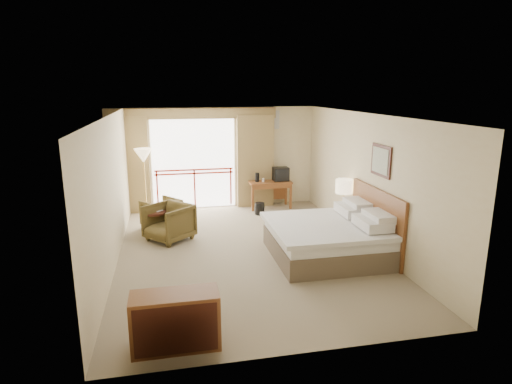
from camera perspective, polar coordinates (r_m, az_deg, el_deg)
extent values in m
plane|color=gray|center=(8.68, -1.19, -7.84)|extent=(7.00, 7.00, 0.00)
plane|color=white|center=(8.09, -1.28, 10.25)|extent=(7.00, 7.00, 0.00)
plane|color=beige|center=(11.68, -4.39, 4.61)|extent=(5.00, 0.00, 5.00)
plane|color=beige|center=(5.02, 6.17, -7.81)|extent=(5.00, 0.00, 5.00)
plane|color=beige|center=(8.21, -18.65, 0.05)|extent=(0.00, 7.00, 7.00)
plane|color=beige|center=(9.06, 14.50, 1.57)|extent=(0.00, 7.00, 7.00)
plane|color=white|center=(11.61, -8.29, 3.70)|extent=(2.40, 0.00, 2.40)
cube|color=#A0210D|center=(11.64, -8.24, 2.47)|extent=(2.09, 0.03, 0.04)
cube|color=#A0210D|center=(11.62, -8.26, 2.95)|extent=(2.09, 0.03, 0.04)
cube|color=#A0210D|center=(11.70, -13.01, 0.32)|extent=(0.04, 0.03, 1.00)
cube|color=#A0210D|center=(11.72, -8.18, 0.55)|extent=(0.04, 0.03, 1.00)
cube|color=#A0210D|center=(11.82, -3.38, 0.78)|extent=(0.04, 0.03, 1.00)
cube|color=olive|center=(11.50, -16.50, 3.43)|extent=(1.00, 0.26, 2.50)
cube|color=olive|center=(11.69, -0.14, 4.15)|extent=(1.00, 0.26, 2.50)
cube|color=olive|center=(11.36, -8.49, 10.33)|extent=(4.40, 0.22, 0.28)
cube|color=silver|center=(11.77, 1.91, 9.61)|extent=(0.50, 0.04, 0.50)
cube|color=brown|center=(8.44, 9.37, -7.21)|extent=(2.05, 2.00, 0.40)
cube|color=white|center=(8.34, 9.45, -5.28)|extent=(2.01, 1.96, 0.22)
cube|color=white|center=(8.28, 9.16, -4.46)|extent=(2.09, 2.06, 0.08)
cube|color=white|center=(8.14, 15.27, -3.98)|extent=(0.50, 0.75, 0.18)
cube|color=white|center=(8.92, 12.69, -2.30)|extent=(0.50, 0.75, 0.18)
cube|color=white|center=(8.17, 16.14, -3.11)|extent=(0.40, 0.70, 0.14)
cube|color=white|center=(8.94, 13.49, -1.50)|extent=(0.40, 0.70, 0.14)
cube|color=brown|center=(8.70, 15.72, -3.78)|extent=(0.06, 2.10, 1.30)
cube|color=black|center=(8.44, 16.33, 4.03)|extent=(0.03, 0.72, 0.60)
cube|color=silver|center=(8.43, 16.21, 4.03)|extent=(0.01, 0.60, 0.48)
cube|color=brown|center=(9.80, 11.54, -3.88)|extent=(0.41, 0.48, 0.55)
cylinder|color=tan|center=(9.76, 11.52, -2.02)|extent=(0.15, 0.15, 0.04)
cylinder|color=tan|center=(9.71, 11.57, -0.89)|extent=(0.03, 0.03, 0.40)
cylinder|color=#FFE5B2|center=(9.64, 11.65, 0.75)|extent=(0.37, 0.37, 0.31)
cube|color=black|center=(9.56, 11.71, -2.35)|extent=(0.21, 0.17, 0.09)
cube|color=brown|center=(11.55, 1.87, 1.35)|extent=(1.13, 0.55, 0.05)
cube|color=brown|center=(11.30, -0.43, -0.85)|extent=(0.06, 0.06, 0.70)
cube|color=brown|center=(11.54, 4.64, -0.58)|extent=(0.06, 0.06, 0.70)
cube|color=brown|center=(11.75, -0.88, -0.28)|extent=(0.06, 0.06, 0.70)
cube|color=brown|center=(11.98, 4.01, -0.04)|extent=(0.06, 0.06, 0.70)
cube|color=brown|center=(11.84, 1.59, 0.20)|extent=(1.04, 0.03, 0.52)
cube|color=brown|center=(11.33, 2.16, 0.71)|extent=(1.04, 0.03, 0.11)
cube|color=black|center=(11.58, 3.32, 2.39)|extent=(0.41, 0.31, 0.37)
cube|color=black|center=(11.43, 3.52, 2.24)|extent=(0.37, 0.02, 0.30)
cylinder|color=black|center=(11.44, 0.17, 1.96)|extent=(0.13, 0.13, 0.24)
cylinder|color=white|center=(11.44, 0.95, 1.59)|extent=(0.09, 0.09, 0.10)
cylinder|color=black|center=(11.06, 0.49, -2.22)|extent=(0.29, 0.29, 0.31)
imported|color=#453819|center=(10.33, -12.41, -4.61)|extent=(1.03, 1.04, 0.68)
imported|color=#453819|center=(9.46, -11.43, -6.26)|extent=(1.21, 1.20, 0.79)
cylinder|color=black|center=(9.60, -13.45, -2.67)|extent=(0.51, 0.51, 0.04)
cylinder|color=black|center=(9.68, -13.36, -4.18)|extent=(0.06, 0.06, 0.51)
cylinder|color=black|center=(9.76, -13.28, -5.62)|extent=(0.37, 0.37, 0.03)
imported|color=white|center=(9.59, -13.45, -2.55)|extent=(0.27, 0.28, 0.02)
cylinder|color=tan|center=(11.31, -14.33, -3.03)|extent=(0.28, 0.28, 0.03)
cylinder|color=tan|center=(11.13, -14.55, 0.62)|extent=(0.03, 0.03, 1.51)
cone|color=#FFE5B2|center=(10.98, -14.80, 4.71)|extent=(0.44, 0.44, 0.35)
cube|color=brown|center=(5.65, -10.68, -16.49)|extent=(1.09, 0.45, 0.73)
cube|color=black|center=(5.46, -10.62, -17.68)|extent=(1.00, 0.02, 0.64)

